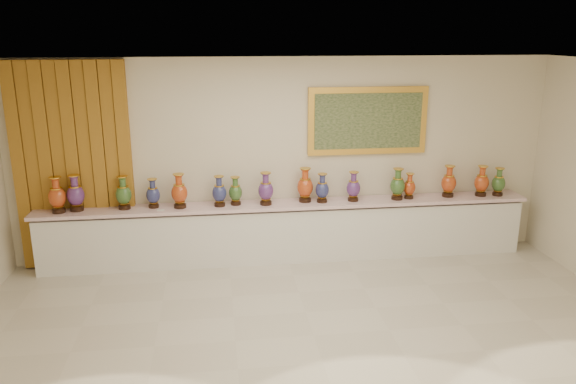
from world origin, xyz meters
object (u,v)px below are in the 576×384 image
Objects in this scene: vase_1 at (76,195)px; vase_2 at (124,194)px; counter at (288,232)px; vase_0 at (57,197)px.

vase_1 reaches higher than vase_2.
vase_2 is at bearing 179.95° from counter.
vase_1 is at bearing 179.91° from counter.
vase_0 reaches higher than counter.
vase_2 is at bearing 3.42° from vase_0.
counter is 15.11× the size of vase_2.
vase_0 is (-3.24, -0.05, 0.69)m from counter.
counter is at bearing -0.05° from vase_2.
vase_1 is at bearing 13.38° from vase_0.
vase_0 is 0.89m from vase_2.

